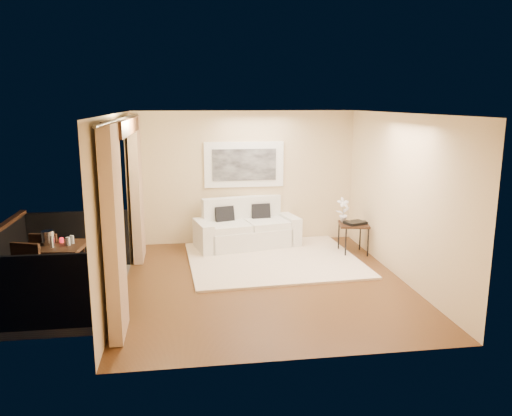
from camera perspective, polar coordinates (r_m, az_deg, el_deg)
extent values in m
plane|color=brown|center=(8.19, 1.03, -8.49)|extent=(5.00, 5.00, 0.00)
plane|color=white|center=(7.67, 1.11, 10.75)|extent=(5.00, 5.00, 0.00)
plane|color=beige|center=(10.26, -1.18, 3.51)|extent=(4.50, 0.00, 4.50)
plane|color=beige|center=(5.43, 5.33, -4.29)|extent=(4.50, 0.00, 4.50)
plane|color=beige|center=(8.47, 16.27, 1.20)|extent=(0.00, 5.00, 5.00)
plane|color=beige|center=(9.59, -14.17, 2.55)|extent=(0.00, 2.70, 2.70)
plane|color=beige|center=(6.00, -17.64, -3.24)|extent=(0.00, 2.70, 2.70)
plane|color=beige|center=(7.64, -16.01, 9.17)|extent=(0.00, 2.40, 2.40)
cube|color=#331C11|center=(7.63, -15.10, 8.99)|extent=(0.28, 2.40, 0.22)
cube|color=#605B56|center=(8.34, -21.18, -9.40)|extent=(1.80, 2.60, 0.12)
cube|color=black|center=(8.40, -27.22, -5.74)|extent=(0.06, 2.60, 1.00)
cube|color=black|center=(9.35, -19.75, -3.38)|extent=(1.80, 0.06, 1.00)
cube|color=black|center=(7.00, -23.81, -8.86)|extent=(1.80, 0.06, 1.00)
cube|color=tan|center=(9.29, -13.48, 2.09)|extent=(0.16, 0.75, 2.62)
cube|color=tan|center=(6.27, -15.93, -2.76)|extent=(0.16, 0.75, 2.62)
cylinder|color=#4C473F|center=(7.62, -14.99, 9.82)|extent=(0.04, 4.80, 0.04)
cube|color=white|center=(10.19, -1.37, 4.99)|extent=(1.62, 0.05, 0.92)
cube|color=black|center=(10.15, -1.34, 4.96)|extent=(1.30, 0.02, 0.64)
cube|color=#F7E2C7|center=(9.25, 1.99, -5.92)|extent=(3.20, 2.82, 0.04)
cube|color=white|center=(10.02, -1.02, -3.40)|extent=(1.78, 1.19, 0.41)
cube|color=white|center=(10.24, -1.64, -0.89)|extent=(1.65, 0.54, 0.79)
cube|color=white|center=(9.75, -6.02, -3.32)|extent=(0.41, 0.90, 0.60)
cube|color=white|center=(10.32, 3.70, -2.42)|extent=(0.41, 0.90, 0.60)
cube|color=white|center=(9.81, -3.15, -2.13)|extent=(0.91, 0.91, 0.14)
cube|color=white|center=(10.06, 1.16, -1.75)|extent=(0.91, 0.91, 0.14)
cube|color=black|center=(9.98, -3.59, -0.92)|extent=(0.42, 0.28, 0.40)
cube|color=black|center=(10.22, 0.56, -0.59)|extent=(0.40, 0.21, 0.40)
cube|color=#331C11|center=(9.71, 11.11, -1.87)|extent=(0.64, 0.64, 0.04)
cylinder|color=black|center=(9.51, 10.22, -3.98)|extent=(0.03, 0.03, 0.56)
cylinder|color=black|center=(9.66, 12.69, -3.84)|extent=(0.03, 0.03, 0.56)
cylinder|color=black|center=(9.91, 9.43, -3.29)|extent=(0.03, 0.03, 0.56)
cylinder|color=black|center=(10.05, 11.81, -3.17)|extent=(0.03, 0.03, 0.56)
cube|color=black|center=(9.66, 11.27, -1.66)|extent=(0.45, 0.39, 0.05)
imported|color=white|center=(9.71, 9.93, -0.23)|extent=(0.28, 0.22, 0.48)
cube|color=#331C11|center=(7.81, -21.60, -4.16)|extent=(0.79, 0.79, 0.06)
cylinder|color=#331C11|center=(7.75, -23.92, -7.75)|extent=(0.04, 0.04, 0.77)
cylinder|color=#331C11|center=(7.61, -19.72, -7.77)|extent=(0.04, 0.04, 0.77)
cylinder|color=#331C11|center=(8.27, -22.87, -6.43)|extent=(0.04, 0.04, 0.77)
cylinder|color=#331C11|center=(8.14, -18.94, -6.41)|extent=(0.04, 0.04, 0.77)
cube|color=#331C11|center=(8.32, -22.35, -5.86)|extent=(0.49, 0.49, 0.05)
cube|color=#331C11|center=(8.09, -23.05, -4.59)|extent=(0.42, 0.13, 0.54)
cylinder|color=#331C11|center=(8.47, -20.70, -7.08)|extent=(0.03, 0.03, 0.42)
cylinder|color=#331C11|center=(8.60, -22.77, -6.94)|extent=(0.03, 0.03, 0.42)
cylinder|color=#331C11|center=(8.18, -21.65, -7.83)|extent=(0.03, 0.03, 0.42)
cylinder|color=#331C11|center=(8.32, -23.77, -7.66)|extent=(0.03, 0.03, 0.42)
cube|color=#331C11|center=(7.48, -25.44, -7.99)|extent=(0.55, 0.55, 0.05)
cube|color=#331C11|center=(7.55, -24.75, -5.70)|extent=(0.42, 0.19, 0.56)
cylinder|color=#331C11|center=(7.54, -27.14, -9.95)|extent=(0.03, 0.03, 0.44)
cylinder|color=#331C11|center=(7.34, -24.98, -10.34)|extent=(0.03, 0.03, 0.44)
cylinder|color=#331C11|center=(7.79, -25.56, -9.09)|extent=(0.03, 0.03, 0.44)
cylinder|color=#331C11|center=(7.60, -23.43, -9.44)|extent=(0.03, 0.03, 0.44)
cylinder|color=silver|center=(7.89, -22.68, -3.14)|extent=(0.18, 0.18, 0.20)
cylinder|color=red|center=(7.93, -21.34, -3.44)|extent=(0.06, 0.06, 0.07)
cylinder|color=white|center=(7.68, -22.32, -3.59)|extent=(0.04, 0.04, 0.18)
cylinder|color=white|center=(7.73, -20.69, -3.58)|extent=(0.06, 0.06, 0.12)
cylinder|color=silver|center=(7.81, -20.28, -3.40)|extent=(0.06, 0.06, 0.12)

